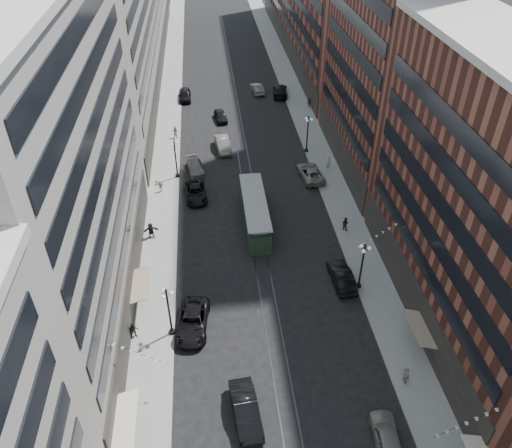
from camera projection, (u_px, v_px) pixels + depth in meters
name	position (u px, v px, depth m)	size (l,w,h in m)	color
ground	(243.00, 155.00, 71.46)	(220.00, 220.00, 0.00)	black
sidewalk_west	(168.00, 127.00, 78.40)	(4.00, 180.00, 0.15)	gray
sidewalk_east	(306.00, 121.00, 80.27)	(4.00, 180.00, 0.15)	gray
rail_west	(233.00, 125.00, 79.31)	(0.12, 180.00, 0.02)	#2D2D33
rail_east	(242.00, 124.00, 79.43)	(0.12, 180.00, 0.02)	#2D2D33
building_west_mid	(59.00, 179.00, 40.17)	(8.00, 36.00, 28.00)	gray
building_west_far	(132.00, 0.00, 90.66)	(8.00, 90.00, 26.00)	gray
building_east_mid	(484.00, 209.00, 40.31)	(8.00, 30.00, 24.00)	brown
building_east_tower	(391.00, 4.00, 57.03)	(8.00, 26.00, 42.00)	brown
lamppost_sw_far	(169.00, 310.00, 43.47)	(1.03, 1.14, 5.52)	black
lamppost_sw_mid	(176.00, 157.00, 64.85)	(1.03, 1.14, 5.52)	black
lamppost_se_far	(362.00, 265.00, 48.20)	(1.03, 1.14, 5.52)	black
lamppost_se_mid	(308.00, 133.00, 70.37)	(1.03, 1.14, 5.52)	black
streetcar	(255.00, 213.00, 57.66)	(2.61, 11.81, 3.27)	#253A28
car_2	(192.00, 322.00, 45.41)	(2.75, 5.97, 1.66)	black
car_4	(387.00, 439.00, 36.45)	(1.98, 4.92, 1.68)	gray
car_5	(246.00, 410.00, 38.24)	(1.88, 5.40, 1.78)	black
pedestrian_2	(134.00, 330.00, 44.32)	(0.86, 0.47, 1.77)	black
pedestrian_4	(406.00, 375.00, 40.56)	(1.05, 0.48, 1.79)	#B2AD94
car_7	(196.00, 193.00, 62.44)	(2.52, 5.47, 1.52)	black
car_8	(195.00, 167.00, 67.54)	(1.99, 4.89, 1.42)	slate
car_9	(185.00, 95.00, 86.65)	(2.06, 5.11, 1.74)	black
car_10	(342.00, 276.00, 50.14)	(1.80, 5.16, 1.70)	black
car_11	(310.00, 173.00, 66.16)	(2.69, 5.83, 1.62)	gray
car_12	(280.00, 91.00, 88.17)	(2.46, 6.05, 1.75)	black
car_13	(221.00, 116.00, 80.13)	(1.78, 4.41, 1.50)	black
car_14	(257.00, 88.00, 89.16)	(1.65, 4.74, 1.56)	slate
pedestrian_5	(151.00, 230.00, 55.80)	(1.73, 0.50, 1.86)	black
pedestrian_6	(161.00, 186.00, 63.34)	(0.88, 0.40, 1.49)	#9D9482
pedestrian_7	(345.00, 224.00, 56.96)	(0.80, 0.44, 1.65)	black
pedestrian_8	(328.00, 162.00, 67.85)	(0.70, 0.46, 1.93)	#B9B399
pedestrian_9	(309.00, 102.00, 83.78)	(1.10, 0.45, 1.70)	black
car_extra_0	(223.00, 144.00, 72.26)	(1.85, 5.31, 1.75)	slate
pedestrian_extra_0	(175.00, 132.00, 75.06)	(0.86, 0.47, 1.78)	gray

